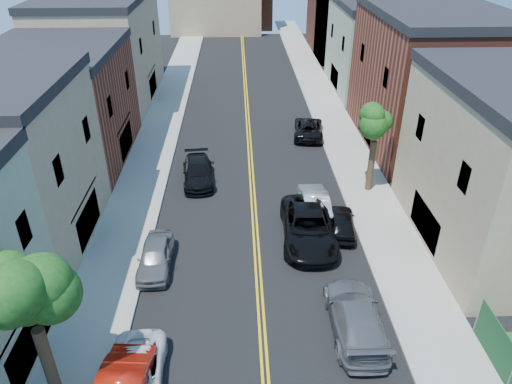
{
  "coord_description": "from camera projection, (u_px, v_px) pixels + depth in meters",
  "views": [
    {
      "loc": [
        -0.91,
        2.02,
        16.36
      ],
      "look_at": [
        0.09,
        26.67,
        2.0
      ],
      "focal_mm": 33.46,
      "sensor_mm": 36.0,
      "label": 1
    }
  ],
  "objects": [
    {
      "name": "sidewalk_left",
      "position": [
        156.0,
        135.0,
        40.74
      ],
      "size": [
        3.2,
        100.0,
        0.15
      ],
      "primitive_type": "cube",
      "color": "gray",
      "rests_on": "ground"
    },
    {
      "name": "sidewalk_right",
      "position": [
        340.0,
        132.0,
        41.3
      ],
      "size": [
        3.2,
        100.0,
        0.15
      ],
      "primitive_type": "cube",
      "color": "gray",
      "rests_on": "ground"
    },
    {
      "name": "curb_left",
      "position": [
        177.0,
        135.0,
        40.8
      ],
      "size": [
        0.3,
        100.0,
        0.15
      ],
      "primitive_type": "cube",
      "color": "gray",
      "rests_on": "ground"
    },
    {
      "name": "curb_right",
      "position": [
        320.0,
        132.0,
        41.23
      ],
      "size": [
        0.3,
        100.0,
        0.15
      ],
      "primitive_type": "cube",
      "color": "gray",
      "rests_on": "ground"
    },
    {
      "name": "bldg_left_brick",
      "position": [
        60.0,
        109.0,
        35.1
      ],
      "size": [
        9.0,
        12.0,
        8.0
      ],
      "primitive_type": "cube",
      "color": "brown",
      "rests_on": "ground"
    },
    {
      "name": "bldg_left_tan_far",
      "position": [
        103.0,
        52.0,
        46.81
      ],
      "size": [
        9.0,
        16.0,
        9.5
      ],
      "primitive_type": "cube",
      "color": "#998466",
      "rests_on": "ground"
    },
    {
      "name": "bldg_right_brick",
      "position": [
        427.0,
        83.0,
        37.31
      ],
      "size": [
        9.0,
        14.0,
        10.0
      ],
      "primitive_type": "cube",
      "color": "brown",
      "rests_on": "ground"
    },
    {
      "name": "bldg_right_palegrn",
      "position": [
        379.0,
        49.0,
        49.77
      ],
      "size": [
        9.0,
        12.0,
        8.5
      ],
      "primitive_type": "cube",
      "color": "gray",
      "rests_on": "ground"
    },
    {
      "name": "tree_left_mid",
      "position": [
        20.0,
        273.0,
        15.02
      ],
      "size": [
        5.2,
        5.2,
        9.29
      ],
      "color": "#35271A",
      "rests_on": "sidewalk_left"
    },
    {
      "name": "tree_right_far",
      "position": [
        379.0,
        111.0,
        29.81
      ],
      "size": [
        4.4,
        4.4,
        8.03
      ],
      "color": "#35271A",
      "rests_on": "sidewalk_right"
    },
    {
      "name": "white_pickup",
      "position": [
        136.0,
        377.0,
        18.73
      ],
      "size": [
        2.36,
        4.74,
        1.29
      ],
      "primitive_type": "imported",
      "rotation": [
        0.0,
        0.0,
        0.05
      ],
      "color": "white",
      "rests_on": "ground"
    },
    {
      "name": "grey_car_left",
      "position": [
        155.0,
        256.0,
        25.22
      ],
      "size": [
        1.72,
        4.23,
        1.44
      ],
      "primitive_type": "imported",
      "rotation": [
        0.0,
        0.0,
        -0.0
      ],
      "color": "#5C5F64",
      "rests_on": "ground"
    },
    {
      "name": "black_car_left",
      "position": [
        198.0,
        172.0,
        33.48
      ],
      "size": [
        2.52,
        5.2,
        1.46
      ],
      "primitive_type": "imported",
      "rotation": [
        0.0,
        0.0,
        0.1
      ],
      "color": "black",
      "rests_on": "ground"
    },
    {
      "name": "grey_car_right",
      "position": [
        355.0,
        317.0,
        21.31
      ],
      "size": [
        2.34,
        5.62,
        1.62
      ],
      "primitive_type": "imported",
      "rotation": [
        0.0,
        0.0,
        3.13
      ],
      "color": "#57585E",
      "rests_on": "ground"
    },
    {
      "name": "black_car_right",
      "position": [
        342.0,
        222.0,
        28.15
      ],
      "size": [
        2.07,
        4.05,
        1.32
      ],
      "primitive_type": "imported",
      "rotation": [
        0.0,
        0.0,
        3.01
      ],
      "color": "black",
      "rests_on": "ground"
    },
    {
      "name": "silver_car_right",
      "position": [
        314.0,
        202.0,
        29.99
      ],
      "size": [
        1.61,
        4.55,
        1.5
      ],
      "primitive_type": "imported",
      "rotation": [
        0.0,
        0.0,
        3.15
      ],
      "color": "#AAACB2",
      "rests_on": "ground"
    },
    {
      "name": "dark_car_right_far",
      "position": [
        308.0,
        128.0,
        40.48
      ],
      "size": [
        2.99,
        5.36,
        1.42
      ],
      "primitive_type": "imported",
      "rotation": [
        0.0,
        0.0,
        3.01
      ],
      "color": "black",
      "rests_on": "ground"
    },
    {
      "name": "black_suv_lane",
      "position": [
        308.0,
        227.0,
        27.33
      ],
      "size": [
        3.2,
        6.52,
        1.78
      ],
      "primitive_type": "imported",
      "rotation": [
        0.0,
        0.0,
        -0.04
      ],
      "color": "black",
      "rests_on": "ground"
    }
  ]
}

